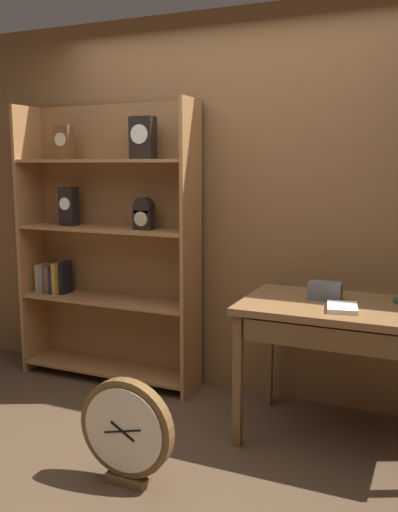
% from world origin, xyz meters
% --- Properties ---
extents(ground_plane, '(10.00, 10.00, 0.00)m').
position_xyz_m(ground_plane, '(0.00, 0.00, 0.00)').
color(ground_plane, '#4C3826').
extents(back_wood_panel, '(4.80, 0.05, 2.60)m').
position_xyz_m(back_wood_panel, '(0.00, 1.37, 1.30)').
color(back_wood_panel, brown).
rests_on(back_wood_panel, ground).
extents(bookshelf, '(1.38, 0.32, 2.02)m').
position_xyz_m(bookshelf, '(-0.92, 1.19, 1.01)').
color(bookshelf, '#9E6B3D').
rests_on(bookshelf, ground).
extents(workbench, '(1.28, 0.71, 0.81)m').
position_xyz_m(workbench, '(0.91, 0.86, 0.72)').
color(workbench, brown).
rests_on(workbench, ground).
extents(toolbox_small, '(0.19, 0.09, 0.11)m').
position_xyz_m(toolbox_small, '(0.72, 0.95, 0.87)').
color(toolbox_small, '#595960').
rests_on(toolbox_small, workbench).
extents(open_repair_manual, '(0.20, 0.25, 0.02)m').
position_xyz_m(open_repair_manual, '(0.86, 0.76, 0.83)').
color(open_repair_manual, silver).
rests_on(open_repair_manual, workbench).
extents(round_clock_large, '(0.51, 0.11, 0.55)m').
position_xyz_m(round_clock_large, '(-0.05, -0.01, 0.28)').
color(round_clock_large, brown).
rests_on(round_clock_large, ground).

